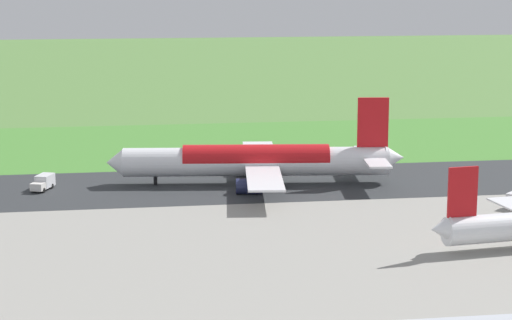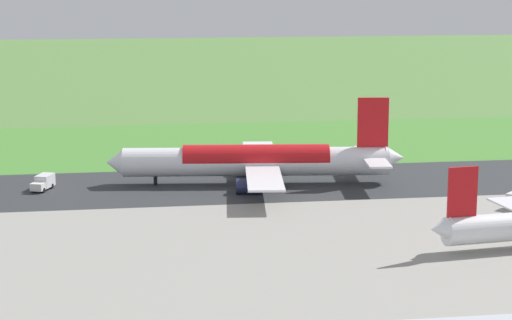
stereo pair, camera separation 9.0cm
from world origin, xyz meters
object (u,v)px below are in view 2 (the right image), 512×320
object	(u,v)px
traffic_cone_orange	(231,154)
service_truck_fuel	(43,182)
airliner_main	(258,161)
no_stopping_sign	(249,149)

from	to	relation	value
traffic_cone_orange	service_truck_fuel	bearing A→B (deg)	36.38
airliner_main	no_stopping_sign	size ratio (longest dim) A/B	22.01
service_truck_fuel	traffic_cone_orange	distance (m)	45.67
service_truck_fuel	no_stopping_sign	size ratio (longest dim) A/B	2.53
airliner_main	traffic_cone_orange	xyz separation A→B (m)	(1.54, -28.07, -4.08)
airliner_main	traffic_cone_orange	world-z (taller)	airliner_main
airliner_main	service_truck_fuel	bearing A→B (deg)	-1.49
service_truck_fuel	no_stopping_sign	xyz separation A→B (m)	(-40.52, -26.04, 0.06)
no_stopping_sign	traffic_cone_orange	distance (m)	4.07
airliner_main	traffic_cone_orange	bearing A→B (deg)	-86.85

